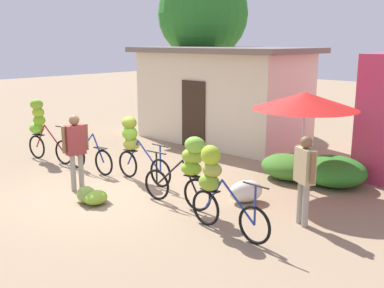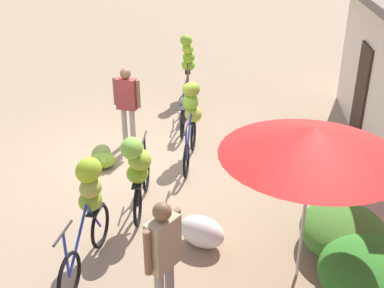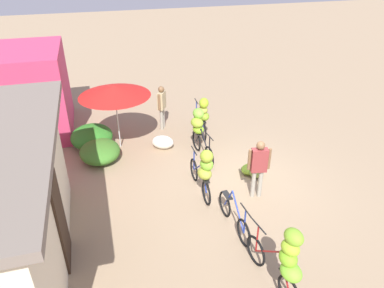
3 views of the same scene
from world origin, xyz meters
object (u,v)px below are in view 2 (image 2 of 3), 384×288
market_umbrella (313,141)px  produce_sack (202,232)px  bicycle_by_shop (138,168)px  person_vendor (127,99)px  bicycle_leftmost (188,63)px  bicycle_rightmost (89,204)px  bicycle_center_loaded (191,114)px  bicycle_near_pile (184,113)px  banana_pile_on_ground (102,157)px  person_bystander (163,251)px

market_umbrella → produce_sack: bearing=-110.0°
bicycle_by_shop → person_vendor: size_ratio=1.01×
produce_sack → bicycle_leftmost: bearing=-170.6°
bicycle_rightmost → person_vendor: size_ratio=1.04×
market_umbrella → person_vendor: (-3.59, -3.15, -0.95)m
bicycle_leftmost → bicycle_center_loaded: size_ratio=0.99×
market_umbrella → bicycle_rightmost: bearing=-91.0°
bicycle_near_pile → bicycle_center_loaded: bearing=13.6°
market_umbrella → bicycle_center_loaded: (-3.27, -1.82, -1.08)m
bicycle_leftmost → bicycle_near_pile: bicycle_leftmost is taller
bicycle_near_pile → banana_pile_on_ground: bearing=-34.7°
bicycle_by_shop → produce_sack: 1.36m
market_umbrella → bicycle_near_pile: size_ratio=1.31×
bicycle_center_loaded → produce_sack: (2.79, 0.50, -0.65)m
banana_pile_on_ground → produce_sack: (2.19, 2.14, 0.07)m
bicycle_center_loaded → bicycle_by_shop: 2.26m
bicycle_leftmost → bicycle_rightmost: bearing=-4.2°
bicycle_center_loaded → market_umbrella: bearing=29.1°
market_umbrella → person_vendor: bearing=-138.8°
bicycle_near_pile → banana_pile_on_ground: 2.33m
bicycle_center_loaded → person_bystander: 4.21m
bicycle_leftmost → bicycle_near_pile: 2.02m
bicycle_near_pile → bicycle_center_loaded: 1.44m
produce_sack → person_bystander: 1.62m
bicycle_by_shop → banana_pile_on_ground: 2.06m
market_umbrella → produce_sack: size_ratio=3.11×
market_umbrella → bicycle_rightmost: (-0.05, -2.78, -1.10)m
bicycle_center_loaded → bicycle_rightmost: 3.36m
bicycle_near_pile → bicycle_by_shop: bearing=-3.5°
bicycle_by_shop → person_vendor: (-2.52, -0.80, 0.13)m
produce_sack → banana_pile_on_ground: bearing=-135.6°
person_bystander → market_umbrella: bearing=120.3°
bicycle_center_loaded → bicycle_by_shop: bicycle_center_loaded is taller
banana_pile_on_ground → person_bystander: (3.60, 1.86, 0.81)m
bicycle_near_pile → bicycle_by_shop: (3.50, -0.21, 0.52)m
market_umbrella → banana_pile_on_ground: market_umbrella is taller
bicycle_by_shop → bicycle_rightmost: 1.11m
bicycle_leftmost → market_umbrella: bearing=19.6°
bicycle_leftmost → bicycle_near_pile: bearing=5.2°
market_umbrella → bicycle_leftmost: (-6.50, -2.31, -1.01)m
market_umbrella → person_bystander: size_ratio=1.38×
person_vendor → market_umbrella: bearing=41.2°
produce_sack → bicycle_by_shop: bearing=-120.0°
bicycle_near_pile → bicycle_rightmost: bearing=-8.1°
banana_pile_on_ground → market_umbrella: bearing=52.3°
bicycle_center_loaded → produce_sack: size_ratio=2.48×
bicycle_by_shop → market_umbrella: bearing=65.4°
bicycle_near_pile → person_bystander: (5.51, 0.54, 0.61)m
produce_sack → person_vendor: 3.70m
market_umbrella → person_vendor: 4.87m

